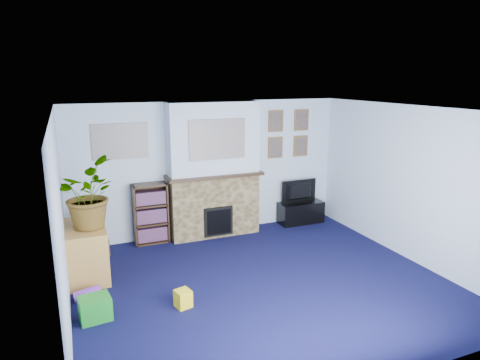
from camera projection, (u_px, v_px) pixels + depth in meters
name	position (u px, v px, depth m)	size (l,w,h in m)	color
floor	(262.00, 283.00, 5.98)	(5.00, 4.50, 0.01)	#0E0F35
ceiling	(264.00, 110.00, 5.42)	(5.00, 4.50, 0.01)	white
wall_back	(210.00, 168.00, 7.73)	(5.00, 0.04, 2.40)	silver
wall_front	(375.00, 269.00, 3.68)	(5.00, 0.04, 2.40)	silver
wall_left	(61.00, 224.00, 4.78)	(0.04, 4.50, 2.40)	silver
wall_right	(409.00, 183.00, 6.62)	(0.04, 4.50, 2.40)	silver
chimney_breast	(214.00, 171.00, 7.55)	(1.72, 0.50, 2.40)	brown
collage_main	(217.00, 139.00, 7.22)	(1.00, 0.03, 0.68)	gray
collage_left	(120.00, 141.00, 7.01)	(0.90, 0.03, 0.58)	gray
portrait_tl	(276.00, 121.00, 8.00)	(0.30, 0.03, 0.40)	brown
portrait_tr	(301.00, 120.00, 8.20)	(0.30, 0.03, 0.40)	brown
portrait_bl	(275.00, 148.00, 8.12)	(0.30, 0.03, 0.40)	brown
portrait_br	(301.00, 146.00, 8.32)	(0.30, 0.03, 0.40)	brown
tv_stand	(301.00, 212.00, 8.41)	(0.88, 0.37, 0.42)	black
television	(301.00, 191.00, 8.33)	(0.75, 0.10, 0.43)	black
bookshelf	(151.00, 215.00, 7.34)	(0.58, 0.28, 1.05)	#322112
sideboard	(87.00, 253.00, 6.11)	(0.55, 0.98, 0.76)	#BD873C
potted_plant	(85.00, 194.00, 5.88)	(0.86, 0.74, 0.95)	#26661E
mantel_clock	(212.00, 170.00, 7.48)	(0.10, 0.06, 0.14)	gold
mantel_candle	(232.00, 168.00, 7.61)	(0.05, 0.05, 0.17)	#B2BFC6
mantel_teddy	(180.00, 173.00, 7.27)	(0.14, 0.14, 0.14)	gray
mantel_can	(248.00, 168.00, 7.74)	(0.06, 0.06, 0.12)	yellow
green_crate	(95.00, 308.00, 5.06)	(0.36, 0.28, 0.28)	#198C26
toy_ball	(105.00, 273.00, 6.09)	(0.16, 0.16, 0.16)	blue
toy_block	(183.00, 299.00, 5.34)	(0.18, 0.18, 0.22)	yellow
toy_tube	(88.00, 294.00, 5.53)	(0.16, 0.16, 0.33)	purple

